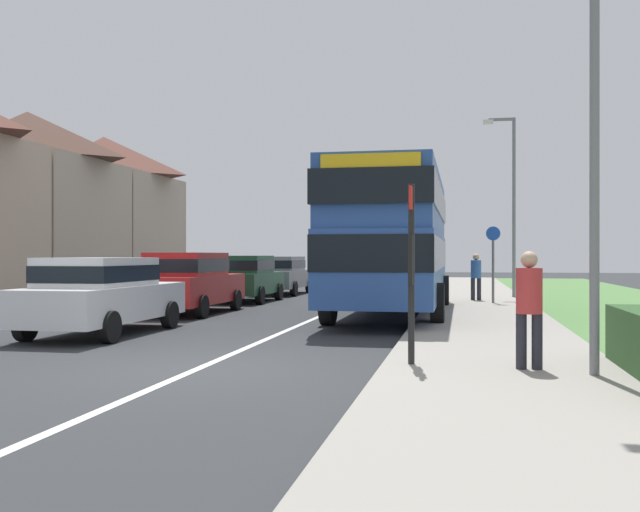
{
  "coord_description": "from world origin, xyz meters",
  "views": [
    {
      "loc": [
        3.68,
        -9.71,
        1.62
      ],
      "look_at": [
        0.76,
        5.19,
        1.6
      ],
      "focal_mm": 40.64,
      "sensor_mm": 36.0,
      "label": 1
    }
  ],
  "objects_px": {
    "parked_car_red": "(189,280)",
    "parked_car_grey": "(282,273)",
    "cycle_route_sign": "(493,261)",
    "street_lamp_mid": "(511,194)",
    "bus_stop_sign": "(411,261)",
    "double_decker_bus": "(393,235)",
    "pedestrian_walking_away": "(476,274)",
    "parked_car_white": "(101,292)",
    "street_lamp_near": "(586,26)",
    "parked_car_dark_green": "(246,276)",
    "pedestrian_at_stop": "(529,304)"
  },
  "relations": [
    {
      "from": "parked_car_red",
      "to": "parked_car_grey",
      "type": "relative_size",
      "value": 0.99
    },
    {
      "from": "cycle_route_sign",
      "to": "street_lamp_mid",
      "type": "relative_size",
      "value": 0.38
    },
    {
      "from": "bus_stop_sign",
      "to": "street_lamp_mid",
      "type": "relative_size",
      "value": 0.4
    },
    {
      "from": "double_decker_bus",
      "to": "street_lamp_mid",
      "type": "bearing_deg",
      "value": 65.31
    },
    {
      "from": "parked_car_grey",
      "to": "bus_stop_sign",
      "type": "height_order",
      "value": "bus_stop_sign"
    },
    {
      "from": "pedestrian_walking_away",
      "to": "street_lamp_mid",
      "type": "relative_size",
      "value": 0.26
    },
    {
      "from": "parked_car_white",
      "to": "bus_stop_sign",
      "type": "relative_size",
      "value": 1.73
    },
    {
      "from": "double_decker_bus",
      "to": "parked_car_grey",
      "type": "distance_m",
      "value": 11.32
    },
    {
      "from": "pedestrian_walking_away",
      "to": "street_lamp_near",
      "type": "distance_m",
      "value": 15.54
    },
    {
      "from": "street_lamp_mid",
      "to": "parked_car_grey",
      "type": "bearing_deg",
      "value": 166.39
    },
    {
      "from": "double_decker_bus",
      "to": "parked_car_grey",
      "type": "xyz_separation_m",
      "value": [
        -5.51,
        9.8,
        -1.27
      ]
    },
    {
      "from": "parked_car_dark_green",
      "to": "street_lamp_mid",
      "type": "distance_m",
      "value": 9.89
    },
    {
      "from": "parked_car_dark_green",
      "to": "pedestrian_at_stop",
      "type": "xyz_separation_m",
      "value": [
        8.18,
        -14.13,
        0.09
      ]
    },
    {
      "from": "parked_car_white",
      "to": "parked_car_grey",
      "type": "xyz_separation_m",
      "value": [
        -0.12,
        15.41,
        -0.0
      ]
    },
    {
      "from": "pedestrian_at_stop",
      "to": "parked_car_red",
      "type": "bearing_deg",
      "value": 132.53
    },
    {
      "from": "street_lamp_near",
      "to": "street_lamp_mid",
      "type": "height_order",
      "value": "street_lamp_near"
    },
    {
      "from": "parked_car_dark_green",
      "to": "street_lamp_near",
      "type": "relative_size",
      "value": 0.5
    },
    {
      "from": "pedestrian_walking_away",
      "to": "bus_stop_sign",
      "type": "xyz_separation_m",
      "value": [
        -1.14,
        -14.6,
        0.56
      ]
    },
    {
      "from": "pedestrian_walking_away",
      "to": "street_lamp_mid",
      "type": "distance_m",
      "value": 3.76
    },
    {
      "from": "double_decker_bus",
      "to": "parked_car_white",
      "type": "distance_m",
      "value": 7.88
    },
    {
      "from": "parked_car_dark_green",
      "to": "pedestrian_walking_away",
      "type": "xyz_separation_m",
      "value": [
        7.78,
        0.64,
        0.09
      ]
    },
    {
      "from": "street_lamp_mid",
      "to": "pedestrian_walking_away",
      "type": "bearing_deg",
      "value": -120.45
    },
    {
      "from": "parked_car_dark_green",
      "to": "pedestrian_at_stop",
      "type": "distance_m",
      "value": 16.33
    },
    {
      "from": "double_decker_bus",
      "to": "parked_car_dark_green",
      "type": "relative_size",
      "value": 2.5
    },
    {
      "from": "bus_stop_sign",
      "to": "street_lamp_mid",
      "type": "height_order",
      "value": "street_lamp_mid"
    },
    {
      "from": "pedestrian_walking_away",
      "to": "bus_stop_sign",
      "type": "relative_size",
      "value": 0.64
    },
    {
      "from": "bus_stop_sign",
      "to": "parked_car_grey",
      "type": "bearing_deg",
      "value": 109.28
    },
    {
      "from": "double_decker_bus",
      "to": "street_lamp_near",
      "type": "height_order",
      "value": "street_lamp_near"
    },
    {
      "from": "double_decker_bus",
      "to": "parked_car_grey",
      "type": "relative_size",
      "value": 2.16
    },
    {
      "from": "parked_car_red",
      "to": "street_lamp_near",
      "type": "distance_m",
      "value": 13.36
    },
    {
      "from": "parked_car_dark_green",
      "to": "pedestrian_at_stop",
      "type": "bearing_deg",
      "value": -59.93
    },
    {
      "from": "double_decker_bus",
      "to": "bus_stop_sign",
      "type": "relative_size",
      "value": 3.79
    },
    {
      "from": "street_lamp_mid",
      "to": "street_lamp_near",
      "type": "bearing_deg",
      "value": -90.62
    },
    {
      "from": "street_lamp_mid",
      "to": "parked_car_red",
      "type": "bearing_deg",
      "value": -138.92
    },
    {
      "from": "street_lamp_near",
      "to": "street_lamp_mid",
      "type": "distance_m",
      "value": 17.24
    },
    {
      "from": "street_lamp_near",
      "to": "street_lamp_mid",
      "type": "bearing_deg",
      "value": 89.38
    },
    {
      "from": "double_decker_bus",
      "to": "parked_car_dark_green",
      "type": "bearing_deg",
      "value": 138.79
    },
    {
      "from": "parked_car_dark_green",
      "to": "pedestrian_walking_away",
      "type": "distance_m",
      "value": 7.8
    },
    {
      "from": "parked_car_grey",
      "to": "parked_car_dark_green",
      "type": "bearing_deg",
      "value": -90.19
    },
    {
      "from": "parked_car_dark_green",
      "to": "pedestrian_walking_away",
      "type": "relative_size",
      "value": 2.36
    },
    {
      "from": "pedestrian_at_stop",
      "to": "pedestrian_walking_away",
      "type": "xyz_separation_m",
      "value": [
        -0.41,
        14.78,
        0.0
      ]
    },
    {
      "from": "parked_car_red",
      "to": "street_lamp_near",
      "type": "height_order",
      "value": "street_lamp_near"
    },
    {
      "from": "parked_car_white",
      "to": "street_lamp_mid",
      "type": "distance_m",
      "value": 16.21
    },
    {
      "from": "double_decker_bus",
      "to": "parked_car_white",
      "type": "relative_size",
      "value": 2.2
    },
    {
      "from": "parked_car_white",
      "to": "street_lamp_near",
      "type": "height_order",
      "value": "street_lamp_near"
    },
    {
      "from": "pedestrian_at_stop",
      "to": "double_decker_bus",
      "type": "bearing_deg",
      "value": 105.96
    },
    {
      "from": "cycle_route_sign",
      "to": "street_lamp_near",
      "type": "relative_size",
      "value": 0.32
    },
    {
      "from": "parked_car_red",
      "to": "parked_car_dark_green",
      "type": "relative_size",
      "value": 1.15
    },
    {
      "from": "parked_car_white",
      "to": "pedestrian_walking_away",
      "type": "relative_size",
      "value": 2.69
    },
    {
      "from": "parked_car_grey",
      "to": "pedestrian_at_stop",
      "type": "bearing_deg",
      "value": -66.84
    }
  ]
}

